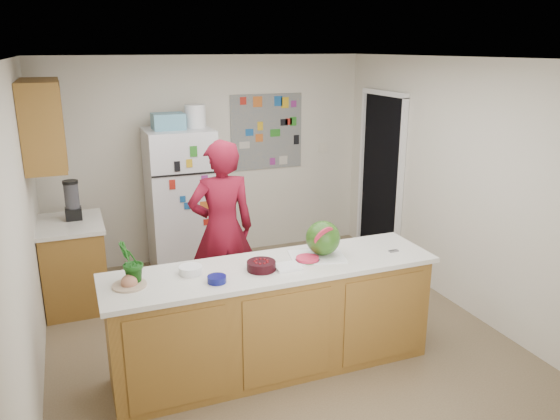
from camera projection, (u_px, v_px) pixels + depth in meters
name	position (u px, v px, depth m)	size (l,w,h in m)	color
floor	(274.00, 335.00, 5.12)	(4.00, 4.50, 0.02)	brown
wall_back	(210.00, 159.00, 6.77)	(4.00, 0.02, 2.50)	beige
wall_left	(22.00, 235.00, 4.05)	(0.02, 4.50, 2.50)	beige
wall_right	(462.00, 186.00, 5.46)	(0.02, 4.50, 2.50)	beige
ceiling	(274.00, 57.00, 4.39)	(4.00, 4.50, 0.02)	white
doorway	(381.00, 178.00, 6.81)	(0.03, 0.85, 2.04)	black
peninsula_base	(273.00, 320.00, 4.47)	(2.60, 0.62, 0.88)	brown
peninsula_top	(273.00, 268.00, 4.34)	(2.68, 0.70, 0.04)	silver
side_counter_base	(74.00, 266.00, 5.61)	(0.60, 0.80, 0.86)	brown
side_counter_top	(69.00, 224.00, 5.48)	(0.64, 0.84, 0.04)	silver
upper_cabinets	(43.00, 124.00, 5.09)	(0.35, 1.00, 0.80)	brown
refrigerator	(181.00, 201.00, 6.39)	(0.75, 0.70, 1.70)	silver
fridge_top_bin	(168.00, 121.00, 6.09)	(0.35, 0.28, 0.18)	#5999B2
photo_collage	(267.00, 132.00, 6.93)	(0.95, 0.01, 0.95)	slate
person	(222.00, 230.00, 5.29)	(0.65, 0.42, 1.77)	maroon
blender_appliance	(72.00, 201.00, 5.51)	(0.14, 0.14, 0.38)	black
cutting_board	(317.00, 257.00, 4.51)	(0.44, 0.33, 0.01)	white
watermelon	(323.00, 238.00, 4.50)	(0.29, 0.29, 0.29)	#26510E
watermelon_slice	(307.00, 259.00, 4.42)	(0.19, 0.19, 0.02)	red
cherry_bowl	(261.00, 266.00, 4.24)	(0.23, 0.23, 0.07)	black
white_bowl	(191.00, 270.00, 4.18)	(0.18, 0.18, 0.06)	white
cobalt_bowl	(217.00, 279.00, 4.02)	(0.14, 0.14, 0.05)	#0D115A
plate	(129.00, 285.00, 3.96)	(0.25, 0.25, 0.02)	beige
paper_towel	(287.00, 267.00, 4.29)	(0.20, 0.18, 0.02)	white
keys	(393.00, 251.00, 4.63)	(0.08, 0.04, 0.01)	gray
potted_plant	(131.00, 262.00, 3.95)	(0.19, 0.15, 0.34)	#1C4510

